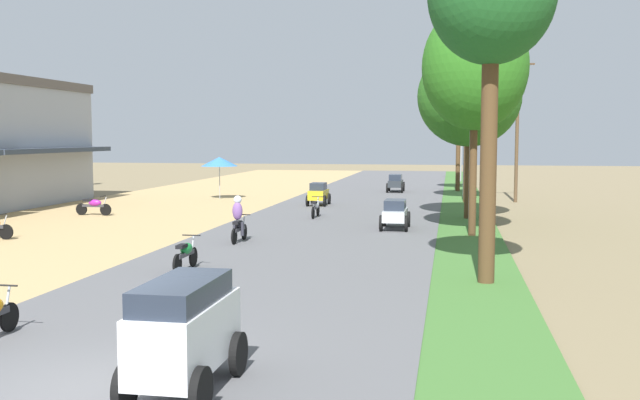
# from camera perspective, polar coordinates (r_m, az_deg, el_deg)

# --- Properties ---
(ground_plane) EXTENTS (180.00, 180.00, 0.00)m
(ground_plane) POSITION_cam_1_polar(r_m,az_deg,el_deg) (11.45, -16.68, -14.57)
(ground_plane) COLOR #7A6B4C
(road_strip) EXTENTS (9.00, 140.00, 0.08)m
(road_strip) POSITION_cam_1_polar(r_m,az_deg,el_deg) (11.44, -16.69, -14.38)
(road_strip) COLOR #565659
(road_strip) RESTS_ON ground
(parked_motorbike_fourth) EXTENTS (1.80, 0.54, 0.94)m
(parked_motorbike_fourth) POSITION_cam_1_polar(r_m,az_deg,el_deg) (36.15, -17.33, -0.38)
(parked_motorbike_fourth) COLOR black
(parked_motorbike_fourth) RESTS_ON dirt_shoulder
(vendor_umbrella) EXTENTS (2.20, 2.20, 2.52)m
(vendor_umbrella) POSITION_cam_1_polar(r_m,az_deg,el_deg) (44.00, -7.90, 3.01)
(vendor_umbrella) COLOR #99999E
(vendor_umbrella) RESTS_ON dirt_shoulder
(median_tree_second) EXTENTS (3.94, 3.94, 8.70)m
(median_tree_second) POSITION_cam_1_polar(r_m,az_deg,el_deg) (28.05, 12.07, 10.15)
(median_tree_second) COLOR #4C351E
(median_tree_second) RESTS_ON median_strip
(median_tree_third) EXTENTS (4.67, 4.67, 7.84)m
(median_tree_third) POSITION_cam_1_polar(r_m,az_deg,el_deg) (33.84, 11.64, 7.96)
(median_tree_third) COLOR #4C351E
(median_tree_third) RESTS_ON median_strip
(median_tree_fourth) EXTENTS (3.85, 3.85, 9.81)m
(median_tree_fourth) POSITION_cam_1_polar(r_m,az_deg,el_deg) (42.38, 11.55, 10.09)
(median_tree_fourth) COLOR #4C351E
(median_tree_fourth) RESTS_ON median_strip
(median_tree_fifth) EXTENTS (2.95, 2.95, 8.23)m
(median_tree_fifth) POSITION_cam_1_polar(r_m,az_deg,el_deg) (50.90, 10.87, 8.23)
(median_tree_fifth) COLOR #4C351E
(median_tree_fifth) RESTS_ON median_strip
(streetlamp_near) EXTENTS (3.16, 0.20, 7.33)m
(streetlamp_near) POSITION_cam_1_polar(r_m,az_deg,el_deg) (30.71, 11.84, 5.85)
(streetlamp_near) COLOR gray
(streetlamp_near) RESTS_ON median_strip
(streetlamp_mid) EXTENTS (3.16, 0.20, 7.20)m
(streetlamp_mid) POSITION_cam_1_polar(r_m,az_deg,el_deg) (45.90, 11.31, 5.46)
(streetlamp_mid) COLOR gray
(streetlamp_mid) RESTS_ON median_strip
(streetlamp_far) EXTENTS (3.16, 0.20, 7.55)m
(streetlamp_far) POSITION_cam_1_polar(r_m,az_deg,el_deg) (62.22, 11.03, 5.48)
(streetlamp_far) COLOR gray
(streetlamp_far) RESTS_ON median_strip
(utility_pole_near) EXTENTS (1.80, 0.20, 8.43)m
(utility_pole_near) POSITION_cam_1_polar(r_m,az_deg,el_deg) (43.49, 15.22, 5.62)
(utility_pole_near) COLOR brown
(utility_pole_near) RESTS_ON ground
(car_van_white) EXTENTS (1.19, 2.41, 1.67)m
(car_van_white) POSITION_cam_1_polar(r_m,az_deg,el_deg) (10.83, -10.57, -9.91)
(car_van_white) COLOR silver
(car_van_white) RESTS_ON road_strip
(car_sedan_silver) EXTENTS (1.10, 2.26, 1.19)m
(car_sedan_silver) POSITION_cam_1_polar(r_m,az_deg,el_deg) (29.39, 5.92, -1.00)
(car_sedan_silver) COLOR #B7BCC1
(car_sedan_silver) RESTS_ON road_strip
(car_hatchback_yellow) EXTENTS (1.04, 2.00, 1.23)m
(car_hatchback_yellow) POSITION_cam_1_polar(r_m,az_deg,el_deg) (39.36, -0.12, 0.55)
(car_hatchback_yellow) COLOR gold
(car_hatchback_yellow) RESTS_ON road_strip
(car_sedan_charcoal) EXTENTS (1.10, 2.26, 1.19)m
(car_sedan_charcoal) POSITION_cam_1_polar(r_m,az_deg,el_deg) (49.19, 5.96, 1.40)
(car_sedan_charcoal) COLOR #282D33
(car_sedan_charcoal) RESTS_ON road_strip
(motorbike_ahead_third) EXTENTS (0.54, 1.80, 0.94)m
(motorbike_ahead_third) POSITION_cam_1_polar(r_m,az_deg,el_deg) (20.60, -10.50, -4.09)
(motorbike_ahead_third) COLOR black
(motorbike_ahead_third) RESTS_ON road_strip
(motorbike_ahead_fourth) EXTENTS (0.54, 1.80, 1.66)m
(motorbike_ahead_fourth) POSITION_cam_1_polar(r_m,az_deg,el_deg) (25.73, -6.41, -1.60)
(motorbike_ahead_fourth) COLOR black
(motorbike_ahead_fourth) RESTS_ON road_strip
(motorbike_ahead_fifth) EXTENTS (0.54, 1.80, 0.94)m
(motorbike_ahead_fifth) POSITION_cam_1_polar(r_m,az_deg,el_deg) (33.45, -0.34, -0.54)
(motorbike_ahead_fifth) COLOR black
(motorbike_ahead_fifth) RESTS_ON road_strip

